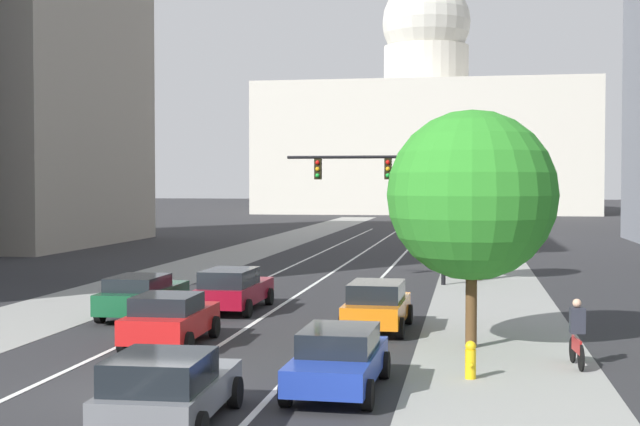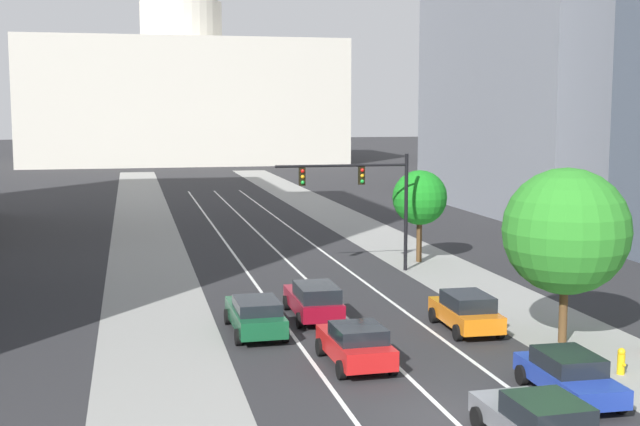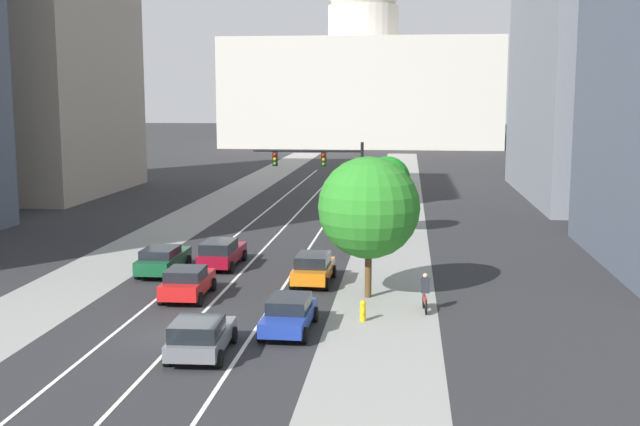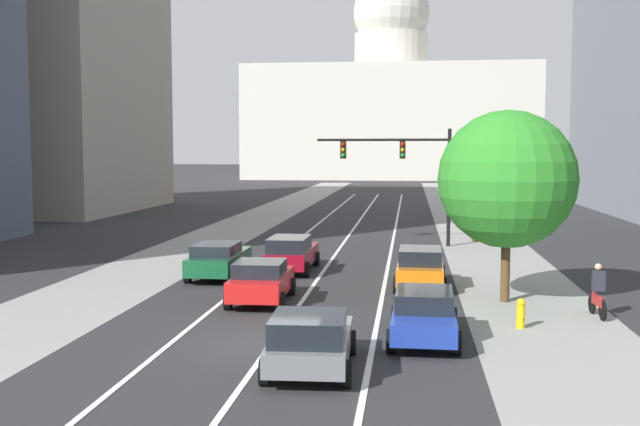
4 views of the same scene
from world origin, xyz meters
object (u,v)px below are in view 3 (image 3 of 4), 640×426
at_px(car_crimson, 221,253).
at_px(car_red, 187,282).
at_px(fire_hydrant, 363,311).
at_px(street_tree_mid_right, 369,208).
at_px(car_gray, 200,336).
at_px(car_orange, 313,268).
at_px(car_green, 163,259).
at_px(street_tree_near_right, 387,180).
at_px(car_blue, 289,313).
at_px(cyclist, 425,293).
at_px(traffic_signal_mast, 327,171).
at_px(capitol_building, 363,82).

bearing_deg(car_crimson, car_red, -179.43).
bearing_deg(fire_hydrant, street_tree_mid_right, 89.76).
bearing_deg(car_gray, car_orange, -15.56).
xyz_separation_m(car_green, street_tree_near_right, (11.57, 13.71, 2.97)).
distance_m(street_tree_near_right, street_tree_mid_right, 17.56).
distance_m(car_crimson, car_orange, 6.40).
distance_m(car_gray, street_tree_mid_right, 11.27).
relative_size(car_blue, car_orange, 1.04).
bearing_deg(street_tree_mid_right, car_red, -172.41).
height_order(cyclist, street_tree_mid_right, street_tree_mid_right).
bearing_deg(car_green, cyclist, -114.24).
relative_size(car_blue, car_crimson, 0.93).
bearing_deg(car_green, car_crimson, -57.12).
xyz_separation_m(car_crimson, cyclist, (11.05, -7.84, 0.03)).
relative_size(car_crimson, cyclist, 2.74).
distance_m(car_red, car_orange, 6.57).
xyz_separation_m(traffic_signal_mast, fire_hydrant, (3.51, -19.18, -4.08)).
relative_size(car_green, street_tree_mid_right, 0.72).
xyz_separation_m(car_blue, car_orange, (-0.00, 8.15, 0.07)).
height_order(car_orange, street_tree_mid_right, street_tree_mid_right).
distance_m(car_blue, car_orange, 8.15).
bearing_deg(cyclist, car_orange, 45.31).
height_order(traffic_signal_mast, street_tree_mid_right, street_tree_mid_right).
relative_size(car_red, fire_hydrant, 4.54).
bearing_deg(cyclist, car_crimson, 49.79).
bearing_deg(car_orange, fire_hydrant, -154.57).
xyz_separation_m(car_red, fire_hydrant, (8.41, -2.86, -0.31)).
bearing_deg(street_tree_near_right, street_tree_mid_right, -91.26).
distance_m(car_green, traffic_signal_mast, 14.20).
bearing_deg(capitol_building, traffic_signal_mast, -87.99).
bearing_deg(traffic_signal_mast, cyclist, -70.51).
xyz_separation_m(car_green, cyclist, (13.80, -6.01, 0.08)).
xyz_separation_m(car_blue, street_tree_near_right, (3.29, 23.26, 3.00)).
height_order(car_orange, fire_hydrant, car_orange).
relative_size(fire_hydrant, street_tree_near_right, 0.17).
bearing_deg(car_orange, capitol_building, 3.35).
relative_size(car_gray, fire_hydrant, 4.53).
xyz_separation_m(cyclist, street_tree_mid_right, (-2.62, 2.17, 3.43)).
bearing_deg(car_crimson, car_green, 124.13).
xyz_separation_m(capitol_building, car_orange, (4.14, -113.05, -11.35)).
bearing_deg(car_blue, car_green, 42.07).
bearing_deg(street_tree_mid_right, car_orange, 139.92).
bearing_deg(capitol_building, car_orange, -87.90).
distance_m(car_green, cyclist, 15.06).
height_order(capitol_building, fire_hydrant, capitol_building).
relative_size(car_blue, street_tree_mid_right, 0.66).
distance_m(car_crimson, car_red, 6.80).
bearing_deg(cyclist, car_green, 61.64).
xyz_separation_m(car_blue, traffic_signal_mast, (-0.62, 20.90, 3.81)).
relative_size(car_blue, cyclist, 2.55).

